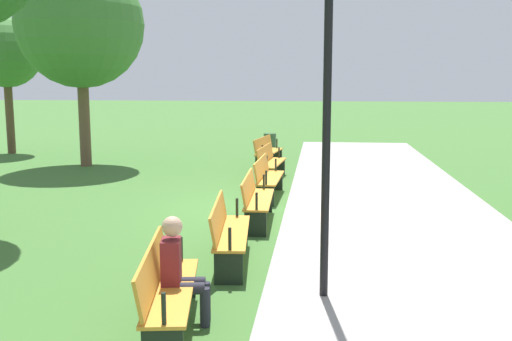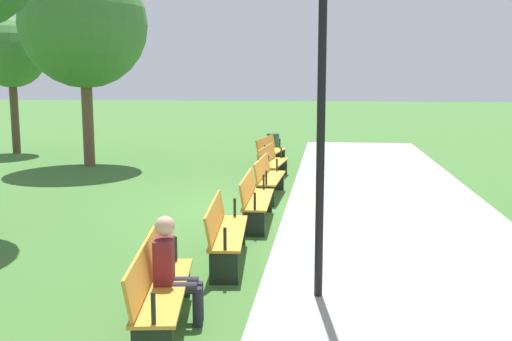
# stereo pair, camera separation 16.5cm
# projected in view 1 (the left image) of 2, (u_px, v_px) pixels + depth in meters

# --- Properties ---
(ground_plane) EXTENTS (120.00, 120.00, 0.00)m
(ground_plane) POSITION_uv_depth(u_px,v_px,m) (266.00, 209.00, 12.10)
(ground_plane) COLOR #3D6B2D
(path_paving) EXTENTS (26.37, 4.28, 0.01)m
(path_paving) POSITION_uv_depth(u_px,v_px,m) (392.00, 212.00, 11.82)
(path_paving) COLOR #A39E99
(path_paving) RESTS_ON ground
(bench_0) EXTENTS (2.05, 0.77, 0.89)m
(bench_0) POSITION_uv_depth(u_px,v_px,m) (267.00, 151.00, 17.95)
(bench_0) COLOR orange
(bench_0) RESTS_ON ground
(bench_1) EXTENTS (2.03, 0.65, 0.89)m
(bench_1) POSITION_uv_depth(u_px,v_px,m) (270.00, 162.00, 15.58)
(bench_1) COLOR orange
(bench_1) RESTS_ON ground
(bench_2) EXTENTS (2.01, 0.53, 0.89)m
(bench_2) POSITION_uv_depth(u_px,v_px,m) (267.00, 176.00, 13.21)
(bench_2) COLOR orange
(bench_2) RESTS_ON ground
(bench_3) EXTENTS (2.01, 0.53, 0.89)m
(bench_3) POSITION_uv_depth(u_px,v_px,m) (256.00, 198.00, 10.85)
(bench_3) COLOR orange
(bench_3) RESTS_ON ground
(bench_4) EXTENTS (2.03, 0.65, 0.89)m
(bench_4) POSITION_uv_depth(u_px,v_px,m) (228.00, 230.00, 8.52)
(bench_4) COLOR orange
(bench_4) RESTS_ON ground
(bench_5) EXTENTS (2.05, 0.77, 0.89)m
(bench_5) POSITION_uv_depth(u_px,v_px,m) (165.00, 286.00, 6.21)
(bench_5) COLOR orange
(bench_5) RESTS_ON ground
(person_seated) EXTENTS (0.38, 0.56, 1.20)m
(person_seated) POSITION_uv_depth(u_px,v_px,m) (180.00, 267.00, 6.34)
(person_seated) COLOR maroon
(person_seated) RESTS_ON ground
(tree_0) EXTENTS (2.45, 2.45, 4.79)m
(tree_0) POSITION_uv_depth(u_px,v_px,m) (6.00, 53.00, 20.66)
(tree_0) COLOR brown
(tree_0) RESTS_ON ground
(tree_1) EXTENTS (3.77, 3.77, 6.13)m
(tree_1) POSITION_uv_depth(u_px,v_px,m) (80.00, 25.00, 17.49)
(tree_1) COLOR brown
(tree_1) RESTS_ON ground
(lamp_post) EXTENTS (0.32, 0.32, 4.33)m
(lamp_post) POSITION_uv_depth(u_px,v_px,m) (328.00, 49.00, 6.82)
(lamp_post) COLOR black
(lamp_post) RESTS_ON ground
(trash_bin) EXTENTS (0.42, 0.42, 0.84)m
(trash_bin) POSITION_uv_depth(u_px,v_px,m) (270.00, 146.00, 19.83)
(trash_bin) COLOR #2D512D
(trash_bin) RESTS_ON ground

